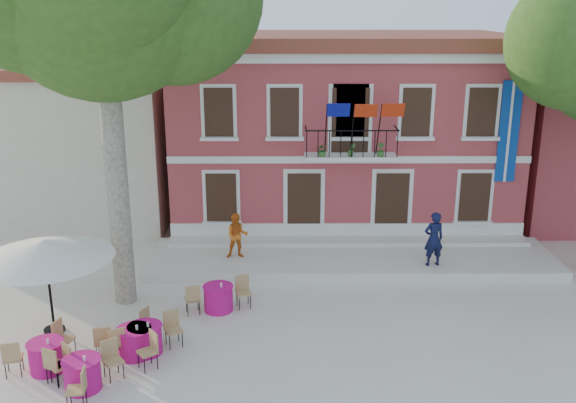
# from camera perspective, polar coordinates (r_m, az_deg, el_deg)

# --- Properties ---
(ground) EXTENTS (90.00, 90.00, 0.00)m
(ground) POSITION_cam_1_polar(r_m,az_deg,el_deg) (18.41, 0.68, -10.67)
(ground) COLOR beige
(ground) RESTS_ON ground
(main_building) EXTENTS (13.50, 9.59, 7.50)m
(main_building) POSITION_cam_1_polar(r_m,az_deg,el_deg) (26.82, 4.65, 6.69)
(main_building) COLOR #AA3E3D
(main_building) RESTS_ON ground
(neighbor_west) EXTENTS (9.40, 9.40, 6.40)m
(neighbor_west) POSITION_cam_1_polar(r_m,az_deg,el_deg) (29.30, -18.69, 5.61)
(neighbor_west) COLOR beige
(neighbor_west) RESTS_ON ground
(terrace) EXTENTS (14.00, 3.40, 0.30)m
(terrace) POSITION_cam_1_polar(r_m,az_deg,el_deg) (22.46, 5.62, -5.05)
(terrace) COLOR silver
(terrace) RESTS_ON ground
(patio_umbrella) EXTENTS (3.59, 3.59, 2.67)m
(patio_umbrella) POSITION_cam_1_polar(r_m,az_deg,el_deg) (18.12, -20.80, -4.00)
(patio_umbrella) COLOR black
(patio_umbrella) RESTS_ON ground
(pedestrian_navy) EXTENTS (0.75, 0.57, 1.85)m
(pedestrian_navy) POSITION_cam_1_polar(r_m,az_deg,el_deg) (21.61, 12.82, -3.26)
(pedestrian_navy) COLOR black
(pedestrian_navy) RESTS_ON terrace
(pedestrian_orange) EXTENTS (0.80, 0.64, 1.57)m
(pedestrian_orange) POSITION_cam_1_polar(r_m,az_deg,el_deg) (21.84, -4.55, -3.05)
(pedestrian_orange) COLOR orange
(pedestrian_orange) RESTS_ON terrace
(cafe_table_0) EXTENTS (1.72, 1.86, 0.95)m
(cafe_table_0) POSITION_cam_1_polar(r_m,az_deg,el_deg) (17.05, -13.50, -11.94)
(cafe_table_0) COLOR #D01379
(cafe_table_0) RESTS_ON ground
(cafe_table_1) EXTENTS (1.86, 1.72, 0.95)m
(cafe_table_1) POSITION_cam_1_polar(r_m,az_deg,el_deg) (16.06, -17.82, -14.27)
(cafe_table_1) COLOR #D01379
(cafe_table_1) RESTS_ON ground
(cafe_table_2) EXTENTS (1.80, 1.82, 0.95)m
(cafe_table_2) POSITION_cam_1_polar(r_m,az_deg,el_deg) (17.05, -20.69, -12.64)
(cafe_table_2) COLOR #D01379
(cafe_table_2) RESTS_ON ground
(cafe_table_3) EXTENTS (1.96, 0.91, 0.95)m
(cafe_table_3) POSITION_cam_1_polar(r_m,az_deg,el_deg) (19.00, -6.21, -8.44)
(cafe_table_3) COLOR #D01379
(cafe_table_3) RESTS_ON ground
(cafe_table_4) EXTENTS (1.90, 1.24, 0.95)m
(cafe_table_4) POSITION_cam_1_polar(r_m,az_deg,el_deg) (17.14, -12.56, -11.76)
(cafe_table_4) COLOR #D01379
(cafe_table_4) RESTS_ON ground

